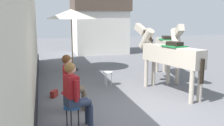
{
  "coord_description": "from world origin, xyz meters",
  "views": [
    {
      "loc": [
        -2.2,
        -5.29,
        2.27
      ],
      "look_at": [
        -0.4,
        1.2,
        1.05
      ],
      "focal_mm": 41.07,
      "sensor_mm": 36.0,
      "label": 1
    }
  ],
  "objects_px": {
    "seated_visitor_far": "(71,80)",
    "saddled_horse_near": "(168,55)",
    "cafe_parasol": "(71,14)",
    "spare_stool_white": "(108,74)",
    "saddled_horse_far": "(168,48)",
    "seated_visitor_near": "(74,92)",
    "satchel_bag": "(54,94)"
  },
  "relations": [
    {
      "from": "seated_visitor_far",
      "to": "saddled_horse_near",
      "type": "relative_size",
      "value": 0.47
    },
    {
      "from": "cafe_parasol",
      "to": "spare_stool_white",
      "type": "distance_m",
      "value": 3.52
    },
    {
      "from": "spare_stool_white",
      "to": "cafe_parasol",
      "type": "bearing_deg",
      "value": 106.46
    },
    {
      "from": "saddled_horse_far",
      "to": "spare_stool_white",
      "type": "distance_m",
      "value": 2.52
    },
    {
      "from": "cafe_parasol",
      "to": "spare_stool_white",
      "type": "bearing_deg",
      "value": -73.54
    },
    {
      "from": "seated_visitor_far",
      "to": "spare_stool_white",
      "type": "bearing_deg",
      "value": 54.68
    },
    {
      "from": "cafe_parasol",
      "to": "saddled_horse_near",
      "type": "bearing_deg",
      "value": -59.74
    },
    {
      "from": "seated_visitor_near",
      "to": "cafe_parasol",
      "type": "height_order",
      "value": "cafe_parasol"
    },
    {
      "from": "saddled_horse_far",
      "to": "saddled_horse_near",
      "type": "bearing_deg",
      "value": -116.92
    },
    {
      "from": "seated_visitor_near",
      "to": "satchel_bag",
      "type": "height_order",
      "value": "seated_visitor_near"
    },
    {
      "from": "saddled_horse_far",
      "to": "spare_stool_white",
      "type": "xyz_separation_m",
      "value": [
        -2.37,
        -0.38,
        -0.76
      ]
    },
    {
      "from": "saddled_horse_near",
      "to": "spare_stool_white",
      "type": "height_order",
      "value": "saddled_horse_near"
    },
    {
      "from": "satchel_bag",
      "to": "spare_stool_white",
      "type": "bearing_deg",
      "value": -37.42
    },
    {
      "from": "saddled_horse_near",
      "to": "seated_visitor_near",
      "type": "bearing_deg",
      "value": -149.18
    },
    {
      "from": "seated_visitor_far",
      "to": "seated_visitor_near",
      "type": "bearing_deg",
      "value": -92.25
    },
    {
      "from": "saddled_horse_near",
      "to": "satchel_bag",
      "type": "bearing_deg",
      "value": 172.66
    },
    {
      "from": "spare_stool_white",
      "to": "seated_visitor_far",
      "type": "bearing_deg",
      "value": -125.32
    },
    {
      "from": "seated_visitor_near",
      "to": "saddled_horse_far",
      "type": "xyz_separation_m",
      "value": [
        3.86,
        3.45,
        0.38
      ]
    },
    {
      "from": "seated_visitor_near",
      "to": "saddled_horse_near",
      "type": "bearing_deg",
      "value": 30.82
    },
    {
      "from": "seated_visitor_near",
      "to": "cafe_parasol",
      "type": "bearing_deg",
      "value": 83.56
    },
    {
      "from": "saddled_horse_far",
      "to": "spare_stool_white",
      "type": "height_order",
      "value": "saddled_horse_far"
    },
    {
      "from": "saddled_horse_near",
      "to": "saddled_horse_far",
      "type": "height_order",
      "value": "same"
    },
    {
      "from": "saddled_horse_near",
      "to": "satchel_bag",
      "type": "relative_size",
      "value": 10.47
    },
    {
      "from": "seated_visitor_near",
      "to": "saddled_horse_far",
      "type": "relative_size",
      "value": 0.47
    },
    {
      "from": "cafe_parasol",
      "to": "satchel_bag",
      "type": "bearing_deg",
      "value": -105.05
    },
    {
      "from": "seated_visitor_near",
      "to": "satchel_bag",
      "type": "distance_m",
      "value": 2.36
    },
    {
      "from": "spare_stool_white",
      "to": "saddled_horse_far",
      "type": "bearing_deg",
      "value": 9.1
    },
    {
      "from": "saddled_horse_near",
      "to": "satchel_bag",
      "type": "distance_m",
      "value": 3.53
    },
    {
      "from": "seated_visitor_near",
      "to": "cafe_parasol",
      "type": "relative_size",
      "value": 0.54
    },
    {
      "from": "seated_visitor_far",
      "to": "satchel_bag",
      "type": "xyz_separation_m",
      "value": [
        -0.35,
        1.22,
        -0.68
      ]
    },
    {
      "from": "seated_visitor_far",
      "to": "satchel_bag",
      "type": "bearing_deg",
      "value": 106.19
    },
    {
      "from": "seated_visitor_far",
      "to": "saddled_horse_near",
      "type": "xyz_separation_m",
      "value": [
        2.99,
        0.79,
        0.38
      ]
    }
  ]
}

